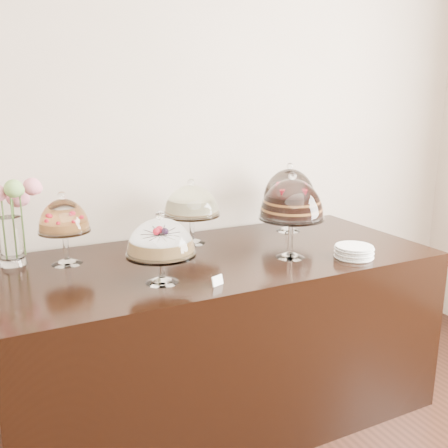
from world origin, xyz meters
name	(u,v)px	position (x,y,z in m)	size (l,w,h in m)	color
wall_back	(125,133)	(0.00, 3.00, 1.50)	(5.00, 0.04, 3.00)	#BDAC98
display_counter	(220,335)	(0.32, 2.45, 0.45)	(2.20, 1.00, 0.90)	black
cake_stand_sugar_sponge	(161,240)	(-0.08, 2.22, 1.09)	(0.31, 0.31, 0.32)	white
cake_stand_choco_layer	(292,202)	(0.63, 2.27, 1.19)	(0.33, 0.33, 0.44)	white
cake_stand_cheesecake	(192,203)	(0.28, 2.73, 1.13)	(0.31, 0.31, 0.36)	white
cake_stand_dark_choco	(289,188)	(0.92, 2.72, 1.16)	(0.32, 0.32, 0.42)	white
cake_stand_fruit_tart	(64,219)	(-0.41, 2.67, 1.12)	(0.25, 0.25, 0.36)	white
flower_vase	(11,214)	(-0.63, 2.79, 1.15)	(0.28, 0.29, 0.43)	white
plate_stack	(354,252)	(0.92, 2.12, 0.93)	(0.19, 0.19, 0.06)	white
price_card_left	(217,281)	(0.12, 2.07, 0.92)	(0.06, 0.01, 0.04)	white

